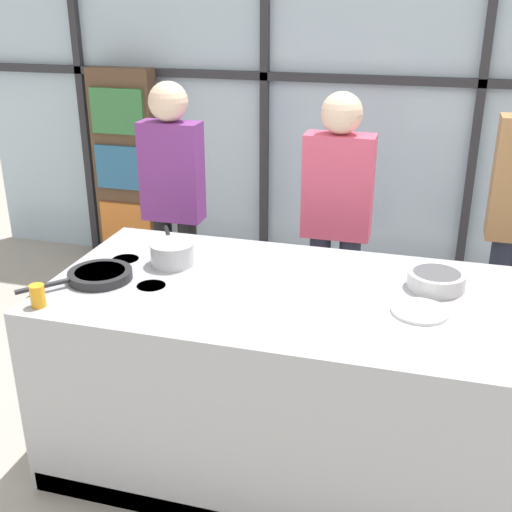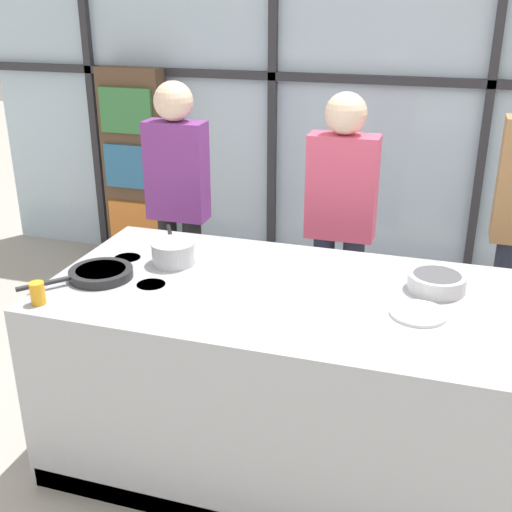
{
  "view_description": "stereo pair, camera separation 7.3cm",
  "coord_description": "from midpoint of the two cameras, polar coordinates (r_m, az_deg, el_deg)",
  "views": [
    {
      "loc": [
        0.49,
        -2.49,
        2.11
      ],
      "look_at": [
        -0.23,
        0.1,
        1.0
      ],
      "focal_mm": 45.0,
      "sensor_mm": 36.0,
      "label": 1
    },
    {
      "loc": [
        0.56,
        -2.47,
        2.11
      ],
      "look_at": [
        -0.23,
        0.1,
        1.0
      ],
      "focal_mm": 45.0,
      "sensor_mm": 36.0,
      "label": 2
    }
  ],
  "objects": [
    {
      "name": "ground_plane",
      "position": [
        3.3,
        2.95,
        -17.43
      ],
      "size": [
        18.0,
        18.0,
        0.0
      ],
      "primitive_type": "plane",
      "color": "#ADA89E"
    },
    {
      "name": "back_window_wall",
      "position": [
        4.84,
        9.52,
        13.69
      ],
      "size": [
        6.4,
        0.1,
        2.8
      ],
      "color": "silver",
      "rests_on": "ground_plane"
    },
    {
      "name": "bookshelf",
      "position": [
        5.34,
        -11.82,
        7.61
      ],
      "size": [
        0.52,
        0.19,
        1.58
      ],
      "color": "brown",
      "rests_on": "ground_plane"
    },
    {
      "name": "demo_island",
      "position": [
        3.03,
        3.09,
        -10.88
      ],
      "size": [
        2.24,
        1.08,
        0.9
      ],
      "color": "#A8AAB2",
      "rests_on": "ground_plane"
    },
    {
      "name": "spectator_far_left",
      "position": [
        3.94,
        -7.92,
        5.27
      ],
      "size": [
        0.36,
        0.23,
        1.65
      ],
      "rotation": [
        0.0,
        0.0,
        3.14
      ],
      "color": "black",
      "rests_on": "ground_plane"
    },
    {
      "name": "spectator_center_left",
      "position": [
        3.68,
        6.61,
        3.68
      ],
      "size": [
        0.39,
        0.23,
        1.63
      ],
      "rotation": [
        0.0,
        0.0,
        3.14
      ],
      "color": "#232838",
      "rests_on": "ground_plane"
    },
    {
      "name": "frying_pan",
      "position": [
        3.0,
        -14.49,
        -1.65
      ],
      "size": [
        0.4,
        0.44,
        0.04
      ],
      "color": "#232326",
      "rests_on": "demo_island"
    },
    {
      "name": "saucepan",
      "position": [
        3.09,
        -8.14,
        0.29
      ],
      "size": [
        0.25,
        0.36,
        0.11
      ],
      "color": "silver",
      "rests_on": "demo_island"
    },
    {
      "name": "white_plate",
      "position": [
        2.69,
        13.6,
        -4.8
      ],
      "size": [
        0.23,
        0.23,
        0.01
      ],
      "primitive_type": "cylinder",
      "color": "white",
      "rests_on": "demo_island"
    },
    {
      "name": "mixing_bowl",
      "position": [
        2.92,
        15.03,
        -2.04
      ],
      "size": [
        0.25,
        0.25,
        0.07
      ],
      "color": "silver",
      "rests_on": "demo_island"
    },
    {
      "name": "juice_glass_near",
      "position": [
        2.81,
        -19.55,
        -3.35
      ],
      "size": [
        0.06,
        0.06,
        0.1
      ],
      "primitive_type": "cylinder",
      "color": "orange",
      "rests_on": "demo_island"
    }
  ]
}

